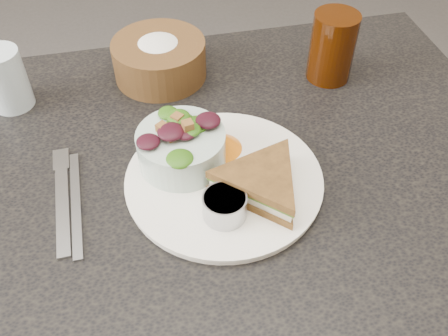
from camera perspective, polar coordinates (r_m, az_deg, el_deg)
name	(u,v)px	position (r m, az deg, el deg)	size (l,w,h in m)	color
dining_table	(202,303)	(1.01, -2.52, -15.15)	(1.00, 0.70, 0.75)	black
dinner_plate	(224,180)	(0.69, 0.00, -1.39)	(0.27, 0.27, 0.01)	white
sandwich	(262,182)	(0.65, 4.36, -1.66)	(0.15, 0.15, 0.04)	brown
salad_bowl	(181,143)	(0.68, -4.94, 2.87)	(0.12, 0.12, 0.07)	#B1CABC
dressing_ramekin	(225,206)	(0.63, 0.07, -4.39)	(0.06, 0.06, 0.03)	#A4A6AC
orange_wedge	(220,141)	(0.71, -0.42, 3.06)	(0.07, 0.07, 0.03)	orange
fork	(62,205)	(0.70, -17.98, -4.02)	(0.02, 0.17, 0.00)	#9B9C9D
knife	(76,203)	(0.70, -16.57, -3.83)	(0.01, 0.19, 0.00)	#949699
bread_basket	(159,53)	(0.86, -7.45, 12.86)	(0.16, 0.16, 0.09)	brown
cola_glass	(333,44)	(0.86, 12.34, 13.69)	(0.07, 0.07, 0.13)	black
water_glass	(6,79)	(0.86, -23.68, 9.28)	(0.06, 0.06, 0.10)	silver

